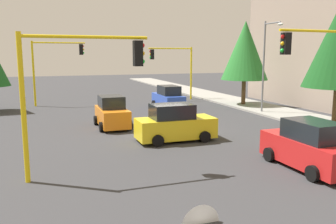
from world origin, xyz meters
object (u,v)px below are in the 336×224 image
Objects in this scene: traffic_signal_far_right at (54,60)px; traffic_signal_far_left at (174,62)px; street_lamp_curbside at (267,57)px; car_blue at (168,98)px; traffic_signal_near_right at (77,76)px; car_yellow at (175,124)px; traffic_signal_near_left at (327,65)px; car_orange at (112,113)px; tree_roadside_mid at (245,51)px; car_red at (309,147)px.

traffic_signal_far_right is 1.08× the size of traffic_signal_far_left.
traffic_signal_far_left is 0.75× the size of street_lamp_curbside.
traffic_signal_far_left is 1.27× the size of car_blue.
traffic_signal_near_right reaches higher than car_blue.
car_blue is (5.42, 8.79, -3.14)m from traffic_signal_far_right.
street_lamp_curbside is at bearing 50.93° from car_blue.
traffic_signal_far_left is 1.27× the size of car_yellow.
traffic_signal_near_left is at bearing 0.21° from traffic_signal_far_left.
car_yellow is 5.25m from car_orange.
traffic_signal_far_left is 11.00m from street_lamp_curbside.
car_orange is (-8.63, 2.83, -2.88)m from traffic_signal_near_right.
car_blue is 8.37m from car_orange.
traffic_signal_far_right reaches higher than car_yellow.
tree_roadside_mid is (6.00, 4.37, 1.12)m from traffic_signal_far_left.
car_blue is at bearing -94.75° from tree_roadside_mid.
traffic_signal_near_left is at bearing 10.20° from car_blue.
traffic_signal_near_left reaches higher than car_red.
traffic_signal_near_left is at bearing 29.70° from traffic_signal_far_right.
traffic_signal_far_right is 17.17m from car_yellow.
car_blue is at bearing -169.80° from traffic_signal_near_left.
tree_roadside_mid reaches higher than car_orange.
car_red is at bearing -6.60° from traffic_signal_far_left.
traffic_signal_far_left is (-20.00, 11.27, -0.02)m from traffic_signal_near_right.
car_orange is (0.98, -12.01, -3.45)m from street_lamp_curbside.
car_orange is at bearing -44.77° from car_blue.
car_orange is (11.37, -8.44, -2.86)m from traffic_signal_far_left.
traffic_signal_far_right is at bearing -150.30° from traffic_signal_near_left.
car_orange is at bearing 14.28° from traffic_signal_far_right.
traffic_signal_near_left is 12.53m from car_orange.
car_red is at bearing 21.60° from traffic_signal_far_right.
traffic_signal_near_left is 7.91m from car_yellow.
car_yellow and car_orange have the same top height.
traffic_signal_near_right is at bearing -30.90° from car_blue.
car_red is at bearing 76.10° from traffic_signal_near_right.
street_lamp_curbside reaches higher than car_blue.
car_blue is at bearing 179.95° from car_red.
tree_roadside_mid is 1.77× the size of car_red.
car_blue is 1.00× the size of car_yellow.
car_orange is (-4.63, -2.47, -0.00)m from car_yellow.
traffic_signal_far_left is at bearing 150.60° from traffic_signal_near_right.
car_blue is 11.12m from car_yellow.
car_yellow is at bearing -123.50° from traffic_signal_near_left.
traffic_signal_near_right is 0.71× the size of tree_roadside_mid.
traffic_signal_far_right is 12.14m from car_orange.
traffic_signal_far_left is at bearing 173.40° from car_red.
car_yellow is (10.58, -3.42, 0.00)m from car_blue.
car_red is at bearing 28.96° from car_yellow.
tree_roadside_mid reaches higher than car_red.
tree_roadside_mid is (-14.00, 15.64, 1.10)m from traffic_signal_near_right.
traffic_signal_far_left is 7.50m from tree_roadside_mid.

